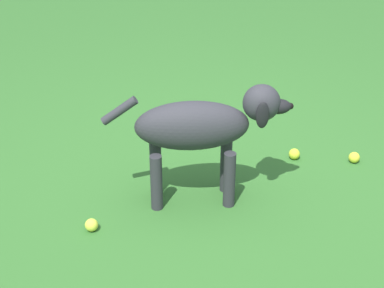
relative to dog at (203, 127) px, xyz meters
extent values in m
plane|color=#2D6026|center=(0.10, -0.04, -0.43)|extent=(14.00, 14.00, 0.00)
ellipsoid|color=#2D2D33|center=(-0.03, 0.05, 0.01)|extent=(0.48, 0.62, 0.26)
cylinder|color=#2D2D33|center=(0.13, -0.08, -0.28)|extent=(0.06, 0.06, 0.31)
cylinder|color=#2D2D33|center=(0.00, -0.15, -0.28)|extent=(0.06, 0.06, 0.31)
cylinder|color=#2D2D33|center=(-0.05, 0.25, -0.28)|extent=(0.06, 0.06, 0.31)
cylinder|color=#2D2D33|center=(-0.18, 0.18, -0.28)|extent=(0.06, 0.06, 0.31)
ellipsoid|color=#2D2D33|center=(0.14, -0.26, 0.13)|extent=(0.24, 0.25, 0.19)
ellipsoid|color=black|center=(0.18, -0.33, 0.10)|extent=(0.14, 0.16, 0.08)
sphere|color=black|center=(0.21, -0.39, 0.10)|extent=(0.03, 0.03, 0.03)
ellipsoid|color=black|center=(0.22, -0.20, 0.10)|extent=(0.06, 0.08, 0.14)
ellipsoid|color=black|center=(0.06, -0.29, 0.10)|extent=(0.06, 0.08, 0.14)
cylinder|color=#2D2D33|center=(-0.20, 0.37, 0.11)|extent=(0.13, 0.19, 0.15)
sphere|color=#CBDF30|center=(0.61, -0.33, -0.40)|extent=(0.07, 0.07, 0.07)
sphere|color=#CAD83E|center=(-0.49, 0.39, -0.40)|extent=(0.07, 0.07, 0.07)
sphere|color=#CAD131|center=(0.72, -0.67, -0.40)|extent=(0.07, 0.07, 0.07)
sphere|color=#C0E133|center=(0.67, 0.22, -0.40)|extent=(0.07, 0.07, 0.07)
camera|label=1|loc=(-2.53, -1.10, 1.44)|focal=57.31mm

